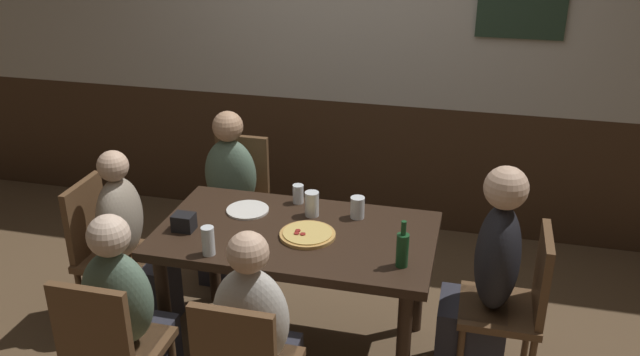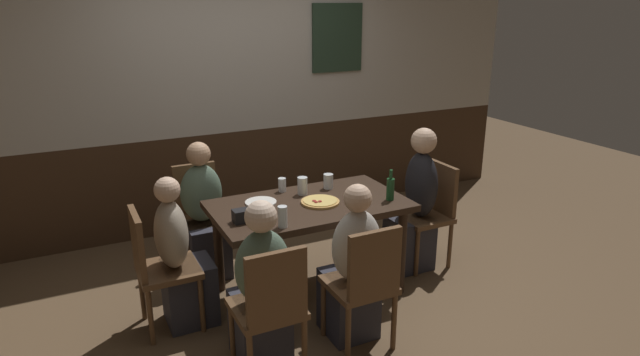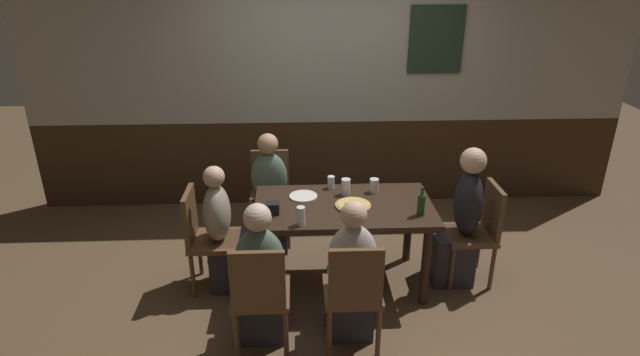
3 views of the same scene
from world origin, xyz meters
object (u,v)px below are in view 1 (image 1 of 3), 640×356
pint_glass_stout (298,195)px  pint_glass_pale (312,205)px  highball_clear (208,242)px  person_head_east (484,293)px  person_left_near (129,332)px  person_head_west (133,256)px  dining_table (296,247)px  chair_head_east (516,301)px  chair_head_west (106,246)px  tumbler_short (357,208)px  plate_white_large (248,210)px  chair_left_far (238,195)px  condiment_caddy (184,222)px  chair_left_near (110,348)px  person_left_far (230,209)px  pizza (307,234)px  person_mid_near (257,354)px

pint_glass_stout → pint_glass_pale: 0.18m
highball_clear → person_head_east: bearing=13.8°
person_left_near → pint_glass_stout: (0.56, 0.99, 0.33)m
pint_glass_stout → person_head_west: bearing=-159.6°
dining_table → chair_head_east: chair_head_east is taller
chair_head_west → pint_glass_pale: 1.23m
tumbler_short → plate_white_large: bearing=-173.2°
chair_head_west → highball_clear: size_ratio=5.98×
chair_left_far → person_left_near: person_left_near is taller
pint_glass_stout → pint_glass_pale: size_ratio=0.78×
chair_left_far → condiment_caddy: bearing=-86.0°
person_head_west → pint_glass_stout: bearing=20.4°
chair_head_west → chair_left_near: same height
person_left_far → dining_table: bearing=-46.0°
chair_left_far → person_left_far: bearing=-90.0°
chair_left_far → person_head_east: 1.82m
pizza → condiment_caddy: condiment_caddy is taller
person_head_east → condiment_caddy: bearing=-175.4°
person_head_east → condiment_caddy: size_ratio=10.99×
chair_head_east → person_head_east: (-0.16, 0.00, 0.02)m
chair_left_far → person_left_near: bearing=-90.0°
chair_head_west → person_mid_near: size_ratio=0.80×
person_head_west → highball_clear: size_ratio=7.41×
chair_left_near → chair_left_far: same height
dining_table → pizza: bearing=-27.4°
chair_head_west → chair_head_east: bearing=0.0°
person_left_near → person_mid_near: size_ratio=1.00×
chair_head_west → highball_clear: 0.91m
tumbler_short → highball_clear: (-0.63, -0.56, 0.01)m
chair_left_far → pint_glass_pale: 0.97m
person_mid_near → pint_glass_pale: bearing=87.7°
highball_clear → plate_white_large: 0.49m
chair_head_west → highball_clear: bearing=-22.4°
chair_head_east → person_left_far: size_ratio=0.79×
highball_clear → plate_white_large: highball_clear is taller
condiment_caddy → highball_clear: bearing=-42.2°
chair_left_near → tumbler_short: 1.43m
chair_head_west → person_left_far: (0.50, 0.66, -0.03)m
chair_head_east → highball_clear: bearing=-167.6°
chair_head_east → pizza: bearing=-178.0°
dining_table → person_mid_near: (0.00, -0.66, -0.18)m
pizza → pint_glass_stout: 0.40m
chair_left_near → chair_left_far: (0.00, 1.65, 0.00)m
chair_head_west → chair_head_east: 2.28m
pint_glass_stout → pizza: bearing=-67.5°
plate_white_large → pint_glass_stout: bearing=35.0°
chair_head_east → chair_left_near: bearing=-155.1°
pizza → condiment_caddy: (-0.64, -0.09, 0.03)m
dining_table → person_left_far: 0.93m
chair_head_west → tumbler_short: size_ratio=7.40×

